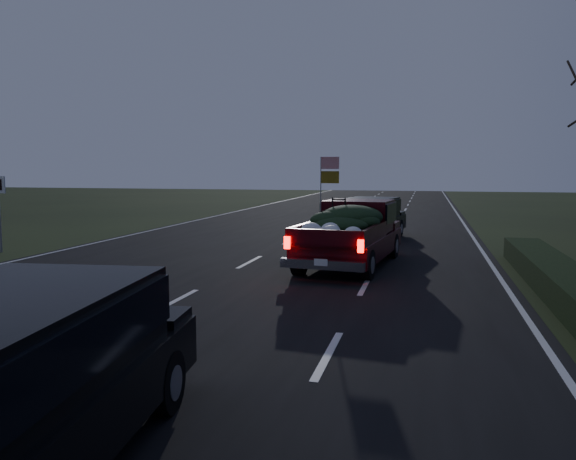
% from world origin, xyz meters
% --- Properties ---
extents(ground, '(120.00, 120.00, 0.00)m').
position_xyz_m(ground, '(0.00, 0.00, 0.00)').
color(ground, black).
rests_on(ground, ground).
extents(road_asphalt, '(14.00, 120.00, 0.02)m').
position_xyz_m(road_asphalt, '(0.00, 0.00, 0.01)').
color(road_asphalt, black).
rests_on(road_asphalt, ground).
extents(hedge_row, '(1.00, 10.00, 0.60)m').
position_xyz_m(hedge_row, '(7.80, 3.00, 0.30)').
color(hedge_row, black).
rests_on(hedge_row, ground).
extents(pickup_truck, '(2.54, 5.37, 2.72)m').
position_xyz_m(pickup_truck, '(2.91, 5.19, 1.02)').
color(pickup_truck, black).
rests_on(pickup_truck, ground).
extents(lead_suv, '(2.69, 4.77, 1.29)m').
position_xyz_m(lead_suv, '(2.76, 11.04, 0.98)').
color(lead_suv, black).
rests_on(lead_suv, ground).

